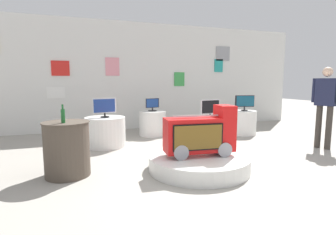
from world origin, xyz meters
TOP-DOWN VIEW (x-y plane):
  - ground_plane at (0.00, 0.00)m, footprint 30.00×30.00m
  - back_wall_display at (-0.00, 4.36)m, footprint 10.45×0.13m
  - main_display_pedestal at (-0.11, 0.17)m, footprint 1.61×1.61m
  - novelty_firetruck_tv at (-0.09, 0.16)m, footprint 1.14×0.50m
  - display_pedestal_left_rear at (-0.05, 3.14)m, footprint 0.71×0.71m
  - tv_on_left_rear at (-0.05, 3.13)m, footprint 0.38×0.23m
  - display_pedestal_center_rear at (-1.37, 2.27)m, footprint 0.87×0.87m
  - tv_on_center_rear at (-1.37, 2.27)m, footprint 0.51×0.18m
  - display_pedestal_right_rear at (0.81, 1.56)m, footprint 0.80×0.80m
  - tv_on_right_rear at (0.81, 1.56)m, footprint 0.48×0.23m
  - display_pedestal_far_right at (2.30, 2.44)m, footprint 0.65×0.65m
  - tv_on_far_right at (2.30, 2.43)m, footprint 0.51×0.17m
  - side_table_round at (-2.10, 0.56)m, footprint 0.68×0.68m
  - bottle_on_side_table at (-2.13, 0.44)m, footprint 0.06×0.06m
  - shopper_browsing_near_truck at (3.00, 0.60)m, footprint 0.33×0.52m

SIDE VIEW (x-z plane):
  - ground_plane at x=0.00m, z-range 0.00..0.00m
  - main_display_pedestal at x=-0.11m, z-range 0.00..0.24m
  - display_pedestal_left_rear at x=-0.05m, z-range 0.00..0.65m
  - display_pedestal_center_rear at x=-1.37m, z-range 0.00..0.65m
  - display_pedestal_right_rear at x=0.81m, z-range 0.00..0.65m
  - display_pedestal_far_right at x=2.30m, z-range 0.00..0.65m
  - side_table_round at x=-2.10m, z-range 0.01..0.83m
  - novelty_firetruck_tv at x=-0.09m, z-range 0.16..0.96m
  - tv_on_left_rear at x=-0.05m, z-range 0.65..0.98m
  - tv_on_right_rear at x=0.81m, z-range 0.65..1.03m
  - tv_on_center_rear at x=-1.37m, z-range 0.67..1.08m
  - tv_on_far_right at x=2.30m, z-range 0.68..1.09m
  - bottle_on_side_table at x=-2.13m, z-range 0.80..1.07m
  - shopper_browsing_near_truck at x=3.00m, z-range 0.15..1.86m
  - back_wall_display at x=0.00m, z-range 0.00..3.15m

